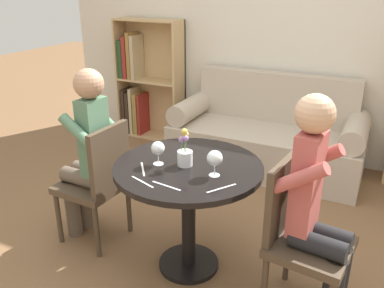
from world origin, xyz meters
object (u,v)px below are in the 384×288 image
at_px(couch, 267,138).
at_px(chair_right, 299,232).
at_px(person_left, 87,154).
at_px(bookshelf_left, 144,83).
at_px(wine_glass_left, 158,149).
at_px(chair_left, 99,179).
at_px(flower_vase, 185,154).
at_px(wine_glass_right, 215,159).
at_px(person_right, 318,208).

height_order(couch, chair_right, couch).
bearing_deg(person_left, bookshelf_left, -155.17).
xyz_separation_m(person_left, wine_glass_left, (0.62, -0.07, 0.18)).
bearing_deg(chair_left, flower_vase, 92.23).
bearing_deg(couch, chair_left, -111.65).
relative_size(person_left, wine_glass_right, 8.17).
xyz_separation_m(chair_right, wine_glass_right, (-0.50, -0.03, 0.36)).
xyz_separation_m(bookshelf_left, chair_left, (0.92, -2.03, -0.15)).
relative_size(chair_right, person_left, 0.71).
bearing_deg(person_right, wine_glass_left, 97.81).
bearing_deg(wine_glass_right, chair_right, 2.97).
bearing_deg(flower_vase, couch, 89.41).
xyz_separation_m(chair_left, person_right, (1.49, -0.05, 0.19)).
bearing_deg(person_left, wine_glass_left, 86.17).
xyz_separation_m(couch, bookshelf_left, (-1.62, 0.27, 0.33)).
height_order(chair_right, flower_vase, flower_vase).
relative_size(couch, flower_vase, 7.88).
distance_m(chair_right, wine_glass_right, 0.62).
bearing_deg(wine_glass_right, flower_vase, 166.70).
height_order(bookshelf_left, person_right, bookshelf_left).
relative_size(chair_left, flower_vase, 3.81).
bearing_deg(wine_glass_left, person_right, 0.96).
relative_size(chair_right, wine_glass_right, 5.78).
distance_m(chair_left, wine_glass_left, 0.64).
bearing_deg(wine_glass_left, chair_left, 173.24).
height_order(couch, bookshelf_left, bookshelf_left).
bearing_deg(bookshelf_left, wine_glass_left, -55.37).
bearing_deg(bookshelf_left, wine_glass_right, -48.99).
bearing_deg(flower_vase, person_left, 179.19).
xyz_separation_m(person_right, wine_glass_right, (-0.59, -0.01, 0.17)).
bearing_deg(flower_vase, bookshelf_left, 128.14).
relative_size(person_right, wine_glass_right, 8.27).
xyz_separation_m(couch, wine_glass_left, (-0.17, -1.83, 0.54)).
xyz_separation_m(chair_right, wine_glass_left, (-0.87, -0.03, 0.35)).
relative_size(chair_right, wine_glass_left, 6.09).
relative_size(chair_left, chair_right, 1.00).
height_order(chair_left, chair_right, same).
distance_m(bookshelf_left, person_left, 2.19).
bearing_deg(person_left, wine_glass_right, 88.99).
bearing_deg(chair_right, wine_glass_left, 99.06).
xyz_separation_m(bookshelf_left, chair_right, (2.32, -2.06, -0.15)).
xyz_separation_m(person_left, wine_glass_right, (0.99, -0.06, 0.18)).
relative_size(person_left, person_right, 0.99).
bearing_deg(wine_glass_left, flower_vase, 21.12).
height_order(couch, person_left, person_left).
xyz_separation_m(chair_right, person_left, (-1.49, 0.04, 0.18)).
relative_size(bookshelf_left, chair_right, 1.54).
bearing_deg(chair_right, flower_vase, 94.85).
distance_m(couch, flower_vase, 1.84).
relative_size(bookshelf_left, person_left, 1.09).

